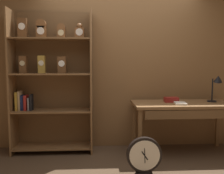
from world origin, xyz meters
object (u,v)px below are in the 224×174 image
object	(u,v)px
desk_lamp	(217,84)
open_repair_manual	(180,103)
workbench	(183,108)
toolbox_small	(171,100)
bookshelf	(50,80)
round_clock_large	(144,156)

from	to	relation	value
desk_lamp	open_repair_manual	size ratio (longest dim) A/B	1.91
workbench	toolbox_small	xyz separation A→B (m)	(-0.16, 0.10, 0.12)
bookshelf	open_repair_manual	size ratio (longest dim) A/B	9.75
desk_lamp	open_repair_manual	bearing A→B (deg)	-165.98
toolbox_small	open_repair_manual	xyz separation A→B (m)	(0.08, -0.19, -0.03)
open_repair_manual	round_clock_large	world-z (taller)	open_repair_manual
open_repair_manual	toolbox_small	bearing A→B (deg)	121.21
desk_lamp	toolbox_small	world-z (taller)	desk_lamp
workbench	desk_lamp	world-z (taller)	desk_lamp
bookshelf	round_clock_large	size ratio (longest dim) A/B	4.55
workbench	bookshelf	bearing A→B (deg)	172.94
open_repair_manual	round_clock_large	bearing A→B (deg)	-128.51
bookshelf	open_repair_manual	distance (m)	1.96
round_clock_large	open_repair_manual	bearing A→B (deg)	42.32
toolbox_small	open_repair_manual	distance (m)	0.21
bookshelf	workbench	distance (m)	2.04
bookshelf	open_repair_manual	world-z (taller)	bookshelf
workbench	round_clock_large	xyz separation A→B (m)	(-0.71, -0.67, -0.45)
round_clock_large	workbench	bearing A→B (deg)	43.31
open_repair_manual	round_clock_large	xyz separation A→B (m)	(-0.63, -0.57, -0.55)
toolbox_small	round_clock_large	distance (m)	1.10
desk_lamp	round_clock_large	distance (m)	1.64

